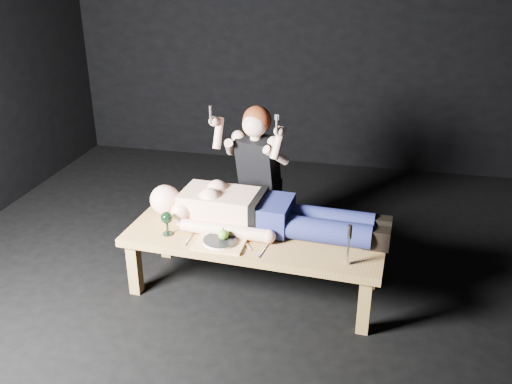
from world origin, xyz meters
TOP-DOWN VIEW (x-y plane):
  - ground at (0.00, 0.00)m, footprint 5.00×5.00m
  - back_wall at (0.00, 2.50)m, footprint 5.00×0.00m
  - table at (0.10, -0.12)m, footprint 1.82×0.77m
  - lying_man at (0.17, -0.00)m, footprint 1.96×0.70m
  - kneeling_woman at (0.00, 0.58)m, footprint 0.81×0.87m
  - serving_tray at (-0.09, -0.31)m, footprint 0.33×0.24m
  - plate at (-0.09, -0.31)m, footprint 0.22×0.22m
  - apple at (-0.07, -0.30)m, footprint 0.07×0.07m
  - goblet at (-0.48, -0.25)m, footprint 0.09×0.09m
  - fork_flat at (-0.32, -0.29)m, footprint 0.02×0.19m
  - knife_flat at (0.21, -0.33)m, footprint 0.04×0.19m
  - spoon_flat at (0.08, -0.27)m, footprint 0.12×0.17m
  - carving_knife at (0.76, -0.37)m, footprint 0.04×0.04m

SIDE VIEW (x-z plane):
  - ground at x=0.00m, z-range 0.00..0.00m
  - table at x=0.10m, z-range 0.00..0.45m
  - fork_flat at x=-0.32m, z-range 0.45..0.46m
  - knife_flat at x=0.21m, z-range 0.45..0.46m
  - spoon_flat at x=0.08m, z-range 0.45..0.46m
  - serving_tray at x=-0.09m, z-range 0.45..0.47m
  - plate at x=-0.09m, z-range 0.47..0.49m
  - apple at x=-0.07m, z-range 0.49..0.56m
  - goblet at x=-0.48m, z-range 0.45..0.62m
  - carving_knife at x=0.76m, z-range 0.45..0.72m
  - lying_man at x=0.17m, z-range 0.45..0.74m
  - kneeling_woman at x=0.00m, z-range 0.00..1.22m
  - back_wall at x=0.00m, z-range -1.00..4.00m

